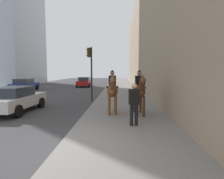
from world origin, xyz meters
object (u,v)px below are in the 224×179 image
at_px(car_mid_lane, 84,82).
at_px(traffic_light_near_curb, 90,65).
at_px(car_far_lane, 25,85).
at_px(mounted_horse_far, 139,90).
at_px(mounted_horse_near, 112,90).
at_px(pedestrian_greeting, 134,101).
at_px(car_near_lane, 15,99).

xyz_separation_m(car_mid_lane, traffic_light_near_curb, (-13.68, -2.95, 1.97)).
bearing_deg(traffic_light_near_curb, car_far_lane, 50.05).
height_order(mounted_horse_far, car_far_lane, mounted_horse_far).
bearing_deg(car_mid_lane, mounted_horse_far, 18.01).
xyz_separation_m(mounted_horse_near, pedestrian_greeting, (-2.16, -0.94, -0.25)).
bearing_deg(mounted_horse_near, traffic_light_near_curb, -162.16).
relative_size(car_near_lane, traffic_light_near_curb, 1.04).
xyz_separation_m(mounted_horse_far, traffic_light_near_curb, (5.02, 3.18, 1.38)).
distance_m(mounted_horse_far, pedestrian_greeting, 1.99).
bearing_deg(mounted_horse_far, pedestrian_greeting, -15.21).
xyz_separation_m(car_near_lane, traffic_light_near_curb, (4.11, -3.63, 1.99)).
bearing_deg(mounted_horse_near, car_mid_lane, -168.51).
distance_m(mounted_horse_far, car_far_lane, 17.30).
bearing_deg(car_far_lane, car_near_lane, -158.47).
distance_m(car_mid_lane, car_far_lane, 8.60).
relative_size(mounted_horse_near, mounted_horse_far, 1.00).
bearing_deg(pedestrian_greeting, mounted_horse_near, 13.55).
xyz_separation_m(car_near_lane, car_far_lane, (11.51, 5.21, 0.01)).
height_order(mounted_horse_far, pedestrian_greeting, mounted_horse_far).
bearing_deg(car_near_lane, pedestrian_greeting, -112.33).
height_order(car_far_lane, traffic_light_near_curb, traffic_light_near_curb).
bearing_deg(pedestrian_greeting, car_mid_lane, 5.55).
bearing_deg(pedestrian_greeting, car_far_lane, 29.00).
bearing_deg(car_mid_lane, traffic_light_near_curb, 12.03).
bearing_deg(car_near_lane, car_mid_lane, -0.48).
relative_size(mounted_horse_near, car_mid_lane, 0.58).
distance_m(pedestrian_greeting, traffic_light_near_curb, 7.66).
height_order(car_mid_lane, car_far_lane, same).
relative_size(car_far_lane, traffic_light_near_curb, 1.09).
distance_m(mounted_horse_near, car_near_lane, 5.53).
xyz_separation_m(pedestrian_greeting, car_near_lane, (2.85, 6.39, -0.35)).
bearing_deg(car_near_lane, car_far_lane, 26.04).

